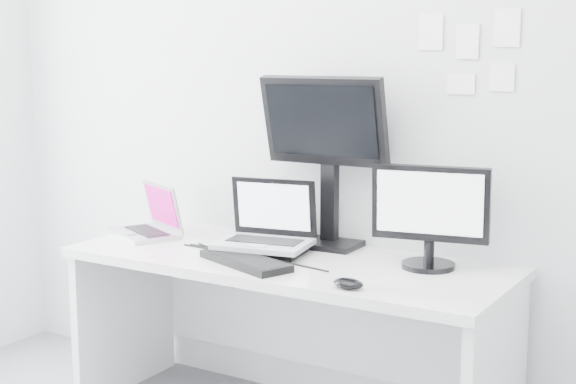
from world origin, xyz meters
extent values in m
plane|color=silver|center=(0.00, 1.60, 1.35)|extent=(3.60, 0.00, 3.60)
cube|color=silver|center=(0.00, 1.25, 0.36)|extent=(1.80, 0.70, 0.73)
cube|color=#B8B8BE|center=(-0.75, 1.26, 0.85)|extent=(0.40, 0.36, 0.25)
cube|color=black|center=(-0.26, 1.51, 0.82)|extent=(0.12, 0.12, 0.18)
cube|color=#A9ACAF|center=(-0.11, 1.25, 0.88)|extent=(0.41, 0.35, 0.31)
cube|color=black|center=(0.04, 1.50, 1.10)|extent=(0.55, 0.21, 0.74)
cube|color=black|center=(0.55, 1.39, 0.93)|extent=(0.47, 0.28, 0.41)
cube|color=black|center=(-0.08, 1.07, 0.74)|extent=(0.45, 0.29, 0.03)
ellipsoid|color=black|center=(0.42, 0.98, 0.75)|extent=(0.12, 0.08, 0.04)
cube|color=white|center=(0.45, 1.59, 1.62)|extent=(0.10, 0.00, 0.14)
cube|color=white|center=(0.60, 1.59, 1.58)|extent=(0.09, 0.00, 0.13)
cube|color=white|center=(0.75, 1.59, 1.63)|extent=(0.10, 0.00, 0.14)
cube|color=white|center=(0.58, 1.59, 1.42)|extent=(0.11, 0.00, 0.08)
cube|color=white|center=(0.74, 1.59, 1.45)|extent=(0.10, 0.00, 0.11)
camera|label=1|loc=(1.71, -1.54, 1.54)|focal=52.39mm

